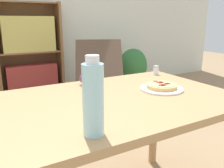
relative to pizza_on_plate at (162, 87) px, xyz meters
name	(u,v)px	position (x,y,z in m)	size (l,w,h in m)	color
wall_back	(11,8)	(-0.40, 2.71, 0.54)	(8.00, 0.05, 2.60)	silver
dining_table	(110,117)	(-0.33, 0.00, -0.11)	(1.30, 0.82, 0.75)	tan
pizza_on_plate	(162,87)	(0.00, 0.00, 0.00)	(0.24, 0.24, 0.04)	white
grape_bunch	(88,78)	(-0.31, 0.31, 0.02)	(0.12, 0.09, 0.08)	#6B3856
drink_bottle	(93,99)	(-0.57, -0.31, 0.11)	(0.07, 0.07, 0.27)	#A3DBEA
salt_shaker	(156,70)	(0.22, 0.32, 0.02)	(0.04, 0.04, 0.06)	white
lounge_chair_far	(100,89)	(0.42, 1.61, -0.48)	(0.84, 0.94, 0.88)	black
bookshelf	(30,56)	(-0.23, 2.53, -0.13)	(0.90, 0.29, 1.38)	brown
potted_plant_floor	(133,68)	(1.28, 2.14, -0.39)	(0.48, 0.41, 0.69)	#8E5B42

